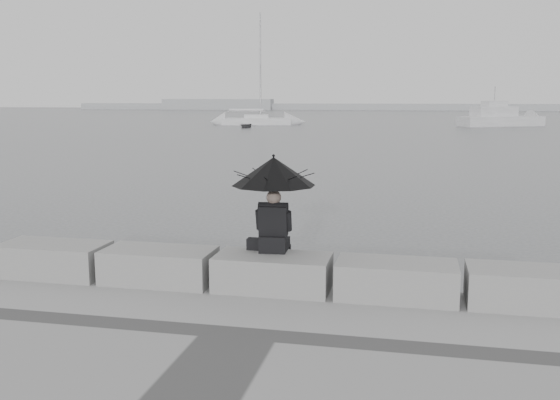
% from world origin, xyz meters
% --- Properties ---
extents(ground, '(360.00, 360.00, 0.00)m').
position_xyz_m(ground, '(0.00, 0.00, 0.00)').
color(ground, '#494B4E').
rests_on(ground, ground).
extents(stone_block_far_left, '(1.60, 0.80, 0.50)m').
position_xyz_m(stone_block_far_left, '(-3.40, -0.45, 0.75)').
color(stone_block_far_left, gray).
rests_on(stone_block_far_left, promenade).
extents(stone_block_left, '(1.60, 0.80, 0.50)m').
position_xyz_m(stone_block_left, '(-1.70, -0.45, 0.75)').
color(stone_block_left, gray).
rests_on(stone_block_left, promenade).
extents(stone_block_centre, '(1.60, 0.80, 0.50)m').
position_xyz_m(stone_block_centre, '(0.00, -0.45, 0.75)').
color(stone_block_centre, gray).
rests_on(stone_block_centre, promenade).
extents(stone_block_right, '(1.60, 0.80, 0.50)m').
position_xyz_m(stone_block_right, '(1.70, -0.45, 0.75)').
color(stone_block_right, gray).
rests_on(stone_block_right, promenade).
extents(stone_block_far_right, '(1.60, 0.80, 0.50)m').
position_xyz_m(stone_block_far_right, '(3.40, -0.45, 0.75)').
color(stone_block_far_right, gray).
rests_on(stone_block_far_right, promenade).
extents(seated_person, '(1.19, 1.19, 1.39)m').
position_xyz_m(seated_person, '(-0.04, -0.22, 2.01)').
color(seated_person, black).
rests_on(seated_person, stone_block_centre).
extents(bag, '(0.26, 0.15, 0.16)m').
position_xyz_m(bag, '(-0.31, -0.17, 1.08)').
color(bag, black).
rests_on(bag, stone_block_centre).
extents(distant_landmass, '(180.00, 8.00, 2.80)m').
position_xyz_m(distant_landmass, '(-8.14, 154.51, 0.90)').
color(distant_landmass, '#9C9FA1').
rests_on(distant_landmass, ground).
extents(sailboat_left, '(8.42, 4.17, 12.90)m').
position_xyz_m(sailboat_left, '(-16.52, 63.18, 0.52)').
color(sailboat_left, white).
rests_on(sailboat_left, ground).
extents(motor_cruiser, '(9.82, 7.02, 4.50)m').
position_xyz_m(motor_cruiser, '(11.23, 65.49, 0.89)').
color(motor_cruiser, white).
rests_on(motor_cruiser, ground).
extents(dinghy, '(2.89, 1.49, 0.47)m').
position_xyz_m(dinghy, '(-15.89, 56.15, 0.23)').
color(dinghy, slate).
rests_on(dinghy, ground).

